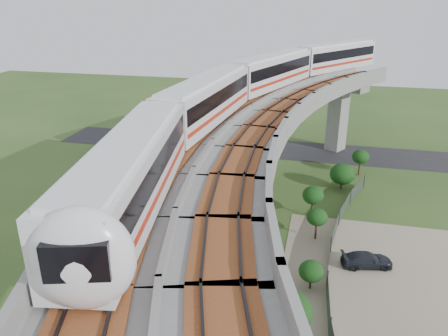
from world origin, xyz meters
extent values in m
plane|color=#2D491D|center=(0.00, 0.00, 0.00)|extent=(160.00, 160.00, 0.00)
cube|color=gray|center=(14.00, -2.00, 0.02)|extent=(18.00, 26.00, 0.04)
cube|color=#232326|center=(0.00, 30.00, 0.01)|extent=(60.00, 8.00, 0.03)
cube|color=#99968E|center=(9.12, 31.80, 4.20)|extent=(2.86, 2.93, 8.40)
cube|color=#99968E|center=(9.12, 31.80, 9.00)|extent=(7.21, 5.74, 1.20)
cube|color=#99968E|center=(0.91, 10.42, 4.20)|extent=(2.35, 2.51, 8.40)
cube|color=#99968E|center=(0.91, 10.42, 9.00)|extent=(7.31, 3.58, 1.20)
cube|color=#99968E|center=(0.91, -10.42, 4.20)|extent=(2.35, 2.51, 8.40)
cube|color=#99968E|center=(0.91, -10.42, 9.00)|extent=(7.31, 3.58, 1.20)
cube|color=gray|center=(6.19, 26.54, 10.00)|extent=(16.42, 20.91, 0.80)
cube|color=gray|center=(2.33, 28.44, 10.90)|extent=(8.66, 17.08, 1.00)
cube|color=gray|center=(10.04, 24.64, 10.90)|extent=(8.66, 17.08, 1.00)
cube|color=brown|center=(4.21, 27.51, 10.46)|extent=(10.68, 18.08, 0.12)
cube|color=black|center=(4.21, 27.51, 10.58)|extent=(9.69, 17.59, 0.12)
cube|color=brown|center=(8.16, 25.56, 10.46)|extent=(10.68, 18.08, 0.12)
cube|color=black|center=(8.16, 25.56, 10.58)|extent=(9.69, 17.59, 0.12)
cube|color=gray|center=(0.70, 9.13, 10.00)|extent=(11.77, 20.03, 0.80)
cube|color=gray|center=(-3.55, 9.78, 10.90)|extent=(3.22, 18.71, 1.00)
cube|color=gray|center=(4.95, 8.47, 10.90)|extent=(3.22, 18.71, 1.00)
cube|color=brown|center=(-1.48, 9.46, 10.46)|extent=(5.44, 19.05, 0.12)
cube|color=black|center=(-1.48, 9.46, 10.58)|extent=(4.35, 18.88, 0.12)
cube|color=brown|center=(2.87, 8.79, 10.46)|extent=(5.44, 19.05, 0.12)
cube|color=black|center=(2.87, 8.79, 10.58)|extent=(4.35, 18.88, 0.12)
cube|color=gray|center=(0.70, -9.13, 10.00)|extent=(11.77, 20.03, 0.80)
cube|color=gray|center=(-3.55, -9.78, 10.90)|extent=(3.22, 18.71, 1.00)
cube|color=gray|center=(4.95, -8.47, 10.90)|extent=(3.22, 18.71, 1.00)
cube|color=brown|center=(-1.48, -9.46, 10.46)|extent=(5.44, 19.05, 0.12)
cube|color=black|center=(-1.48, -9.46, 10.58)|extent=(4.35, 18.88, 0.12)
cube|color=brown|center=(2.87, -8.79, 10.46)|extent=(5.44, 19.05, 0.12)
cube|color=black|center=(2.87, -8.79, 10.58)|extent=(4.35, 18.88, 0.12)
cube|color=white|center=(-1.37, -10.14, 12.24)|extent=(5.11, 15.24, 3.20)
cube|color=white|center=(-1.37, -10.14, 13.94)|extent=(4.45, 14.41, 0.22)
cube|color=black|center=(-1.37, -10.14, 12.69)|extent=(5.07, 14.66, 1.15)
cube|color=red|center=(-1.37, -10.14, 11.49)|extent=(5.07, 14.66, 0.30)
cube|color=black|center=(-1.37, -10.14, 10.78)|extent=(3.95, 12.89, 0.28)
cube|color=white|center=(-1.96, 5.41, 12.24)|extent=(3.99, 15.18, 3.20)
cube|color=white|center=(-1.96, 5.41, 13.94)|extent=(3.39, 14.38, 0.22)
cube|color=black|center=(-1.96, 5.41, 12.69)|extent=(4.00, 14.59, 1.15)
cube|color=red|center=(-1.96, 5.41, 11.49)|extent=(4.00, 14.59, 0.30)
cube|color=black|center=(-1.96, 5.41, 10.78)|extent=(3.00, 12.87, 0.28)
cube|color=white|center=(1.32, 20.61, 12.24)|extent=(7.52, 15.05, 3.20)
cube|color=white|center=(1.32, 20.61, 13.94)|extent=(6.76, 14.16, 0.22)
cube|color=black|center=(1.32, 20.61, 12.69)|extent=(7.38, 14.50, 1.15)
cube|color=red|center=(1.32, 20.61, 11.49)|extent=(7.38, 14.50, 0.30)
cube|color=black|center=(1.32, 20.61, 10.78)|extent=(6.02, 12.66, 0.28)
cube|color=white|center=(8.27, 34.53, 12.24)|extent=(10.57, 13.97, 3.20)
cube|color=white|center=(8.27, 34.53, 13.94)|extent=(9.71, 13.05, 0.22)
cube|color=black|center=(8.27, 34.53, 12.69)|extent=(10.29, 13.51, 1.15)
cube|color=red|center=(8.27, 34.53, 11.49)|extent=(10.29, 13.51, 0.30)
cube|color=black|center=(8.27, 34.53, 10.78)|extent=(8.66, 11.66, 0.28)
ellipsoid|color=white|center=(0.23, -17.22, 12.39)|extent=(3.70, 2.67, 3.64)
cylinder|color=#2D382D|center=(12.25, 19.29, 0.75)|extent=(0.08, 0.08, 1.50)
cube|color=#2D382D|center=(11.38, 16.98, 0.75)|extent=(1.69, 4.77, 1.40)
cylinder|color=#2D382D|center=(10.62, 14.63, 0.75)|extent=(0.08, 0.08, 1.50)
cube|color=#2D382D|center=(9.98, 12.24, 0.75)|extent=(1.23, 4.91, 1.40)
cylinder|color=#2D382D|center=(9.45, 9.83, 0.75)|extent=(0.08, 0.08, 1.50)
cube|color=#2D382D|center=(9.03, 7.39, 0.75)|extent=(0.75, 4.99, 1.40)
cylinder|color=#2D382D|center=(8.74, 4.94, 0.75)|extent=(0.08, 0.08, 1.50)
cube|color=#2D382D|center=(8.56, 2.47, 0.75)|extent=(0.27, 5.04, 1.40)
cylinder|color=#2D382D|center=(8.50, 0.00, 0.75)|extent=(0.08, 0.08, 1.50)
cube|color=#2D382D|center=(8.56, -2.47, 0.75)|extent=(0.27, 5.04, 1.40)
cylinder|color=#2D382D|center=(8.74, -4.94, 0.75)|extent=(0.08, 0.08, 1.50)
cylinder|color=#382314|center=(11.86, 22.84, 0.88)|extent=(0.18, 0.18, 1.76)
ellipsoid|color=#133B12|center=(11.86, 22.84, 2.35)|extent=(1.96, 1.96, 1.67)
cylinder|color=#382314|center=(9.75, 18.31, 0.49)|extent=(0.18, 0.18, 0.97)
ellipsoid|color=#133B12|center=(9.75, 18.31, 1.78)|extent=(2.70, 2.70, 2.30)
cylinder|color=#382314|center=(6.88, 10.90, 0.86)|extent=(0.18, 0.18, 1.71)
ellipsoid|color=#133B12|center=(6.88, 10.90, 2.32)|extent=(2.03, 2.03, 1.73)
cylinder|color=#382314|center=(7.39, 6.80, 0.83)|extent=(0.18, 0.18, 1.65)
ellipsoid|color=#133B12|center=(7.39, 6.80, 2.20)|extent=(1.80, 1.80, 1.53)
cylinder|color=#382314|center=(7.28, -0.36, 0.48)|extent=(0.18, 0.18, 0.96)
ellipsoid|color=#133B12|center=(7.28, -0.36, 1.51)|extent=(1.83, 1.83, 1.56)
cylinder|color=#382314|center=(6.14, -5.99, 0.72)|extent=(0.18, 0.18, 1.44)
ellipsoid|color=#133B12|center=(6.14, -5.99, 2.31)|extent=(2.89, 2.89, 2.46)
imported|color=black|center=(11.48, 3.48, 0.62)|extent=(4.27, 2.51, 1.16)
camera|label=1|loc=(7.15, -27.51, 20.09)|focal=35.00mm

